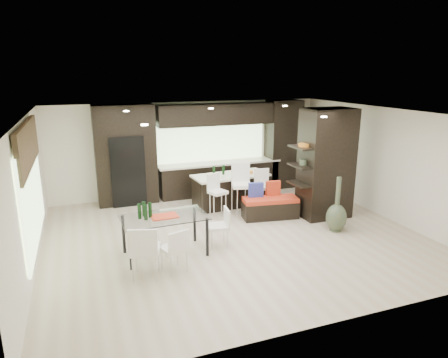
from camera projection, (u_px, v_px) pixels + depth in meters
name	position (u px, v px, depth m)	size (l,w,h in m)	color
ground	(233.00, 235.00, 8.92)	(8.00, 8.00, 0.00)	#C0AD93
back_wall	(190.00, 148.00, 11.73)	(8.00, 0.02, 2.70)	white
left_wall	(29.00, 196.00, 7.23)	(0.02, 7.00, 2.70)	white
right_wall	(384.00, 163.00, 9.89)	(0.02, 7.00, 2.70)	white
ceiling	(234.00, 114.00, 8.21)	(8.00, 7.00, 0.02)	white
window_left	(32.00, 193.00, 7.43)	(0.04, 3.20, 1.90)	#B2D199
window_back	(210.00, 141.00, 11.85)	(3.40, 0.04, 1.20)	#B2D199
stone_accent	(28.00, 145.00, 7.20)	(0.08, 3.00, 0.80)	brown
ceiling_spots	(230.00, 113.00, 8.44)	(4.00, 3.00, 0.02)	white
back_cabinetry	(210.00, 149.00, 11.60)	(6.80, 0.68, 2.70)	black
refrigerator	(127.00, 170.00, 10.86)	(0.90, 0.68, 1.90)	black
partition_column	(326.00, 164.00, 9.79)	(1.20, 0.80, 2.70)	black
kitchen_island	(231.00, 190.00, 10.84)	(2.03, 0.87, 0.85)	black
stool_left	(218.00, 200.00, 9.97)	(0.39, 0.39, 0.87)	white
stool_mid	(242.00, 194.00, 10.12)	(0.46, 0.46, 1.05)	white
stool_right	(263.00, 194.00, 10.38)	(0.39, 0.39, 0.88)	white
bench	(270.00, 208.00, 9.91)	(1.37, 0.53, 0.53)	black
floor_vase	(337.00, 204.00, 9.00)	(0.47, 0.47, 1.28)	#3F4C36
dining_table	(165.00, 236.00, 7.89)	(1.65, 0.93, 0.80)	white
chair_near	(174.00, 252.00, 7.21)	(0.42, 0.42, 0.78)	white
chair_far	(145.00, 253.00, 6.98)	(0.50, 0.50, 0.92)	white
chair_end	(218.00, 229.00, 8.27)	(0.41, 0.41, 0.75)	white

